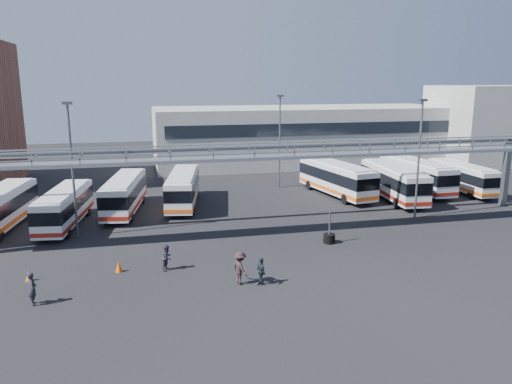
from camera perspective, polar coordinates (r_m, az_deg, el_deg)
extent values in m
plane|color=black|center=(34.61, 6.31, -7.19)|extent=(140.00, 140.00, 0.00)
cube|color=gray|center=(37.73, 4.00, 4.08)|extent=(50.00, 1.80, 0.22)
cube|color=gray|center=(36.80, 4.41, 5.35)|extent=(50.00, 0.10, 0.10)
cube|color=gray|center=(38.41, 3.64, 5.67)|extent=(50.00, 0.10, 0.10)
cube|color=#4C4F54|center=(41.50, 2.36, 5.15)|extent=(45.00, 0.50, 0.35)
cube|color=#9E9E99|center=(72.82, 5.32, 6.50)|extent=(42.00, 14.00, 8.00)
cube|color=#B2B2AD|center=(79.83, 24.92, 7.01)|extent=(14.00, 12.00, 11.00)
cylinder|color=#4C4F54|center=(39.49, -20.21, 2.10)|extent=(0.18, 0.18, 10.00)
cube|color=#4C4F54|center=(38.96, -20.79, 9.49)|extent=(0.70, 0.35, 0.22)
cylinder|color=#4C4F54|center=(44.66, 18.09, 3.39)|extent=(0.18, 0.18, 10.00)
cube|color=#4C4F54|center=(44.19, 18.54, 9.92)|extent=(0.70, 0.35, 0.22)
cylinder|color=#4C4F54|center=(55.16, 2.72, 5.64)|extent=(0.18, 0.18, 10.00)
cube|color=#4C4F54|center=(54.77, 2.77, 10.94)|extent=(0.70, 0.35, 0.22)
cube|color=silver|center=(44.74, -27.17, -1.61)|extent=(3.77, 10.86, 2.66)
cube|color=black|center=(44.67, -27.21, -1.22)|extent=(3.84, 10.92, 1.06)
cube|color=orange|center=(44.95, -27.05, -2.78)|extent=(3.83, 10.91, 0.34)
cylinder|color=black|center=(41.60, -27.25, -4.44)|extent=(0.41, 1.00, 0.97)
cylinder|color=black|center=(48.50, -26.80, -2.12)|extent=(0.41, 1.00, 0.97)
cylinder|color=black|center=(47.76, -24.36, -2.09)|extent=(0.41, 1.00, 0.97)
cube|color=silver|center=(43.48, -21.04, -1.57)|extent=(3.65, 10.21, 2.50)
cube|color=black|center=(43.41, -21.07, -1.19)|extent=(3.71, 10.27, 1.00)
cube|color=maroon|center=(43.69, -20.95, -2.70)|extent=(3.70, 10.26, 0.32)
cube|color=silver|center=(43.20, -21.18, 0.13)|extent=(3.28, 9.18, 0.15)
cylinder|color=black|center=(41.14, -23.45, -4.30)|extent=(0.40, 0.94, 0.91)
cylinder|color=black|center=(40.54, -20.72, -4.30)|extent=(0.40, 0.94, 0.91)
cylinder|color=black|center=(47.02, -21.09, -2.06)|extent=(0.40, 0.94, 0.91)
cylinder|color=black|center=(46.50, -18.68, -2.04)|extent=(0.40, 0.94, 0.91)
cube|color=silver|center=(46.52, -14.80, -0.15)|extent=(3.99, 10.72, 2.62)
cube|color=black|center=(46.45, -14.82, 0.22)|extent=(4.06, 10.79, 1.05)
cube|color=maroon|center=(46.72, -14.74, -1.26)|extent=(4.05, 10.78, 0.33)
cube|color=silver|center=(46.24, -14.90, 1.52)|extent=(3.59, 9.65, 0.15)
cylinder|color=black|center=(43.84, -16.86, -2.75)|extent=(0.43, 0.99, 0.95)
cylinder|color=black|center=(43.42, -14.10, -2.73)|extent=(0.43, 0.99, 0.95)
cylinder|color=black|center=(50.20, -15.25, -0.73)|extent=(0.43, 0.99, 0.95)
cylinder|color=black|center=(49.84, -12.83, -0.70)|extent=(0.43, 0.99, 0.95)
cube|color=silver|center=(47.79, -8.33, 0.48)|extent=(4.21, 10.79, 2.63)
cube|color=black|center=(47.73, -8.34, 0.85)|extent=(4.28, 10.86, 1.05)
cube|color=orange|center=(47.99, -8.30, -0.61)|extent=(4.27, 10.85, 0.34)
cube|color=silver|center=(47.52, -8.38, 2.13)|extent=(3.79, 9.71, 0.15)
cylinder|color=black|center=(44.93, -10.02, -2.02)|extent=(0.45, 0.99, 0.96)
cylinder|color=black|center=(44.72, -7.28, -1.99)|extent=(0.45, 0.99, 0.96)
cylinder|color=black|center=(51.44, -9.16, -0.13)|extent=(0.45, 0.99, 0.96)
cylinder|color=black|center=(51.26, -6.76, -0.10)|extent=(0.45, 0.99, 0.96)
cube|color=silver|center=(52.14, 9.16, 1.60)|extent=(4.35, 11.53, 2.82)
cube|color=black|center=(52.08, 9.17, 1.96)|extent=(4.42, 11.60, 1.13)
cube|color=orange|center=(52.34, 9.12, 0.53)|extent=(4.41, 11.58, 0.36)
cube|color=silver|center=(51.88, 9.21, 3.22)|extent=(3.91, 10.37, 0.16)
cylinder|color=black|center=(48.84, 10.15, -0.81)|extent=(0.47, 1.06, 1.02)
cylinder|color=black|center=(50.11, 12.39, -0.56)|extent=(0.47, 1.06, 1.02)
cylinder|color=black|center=(54.88, 6.11, 0.80)|extent=(0.47, 1.06, 1.02)
cylinder|color=black|center=(56.02, 8.19, 0.98)|extent=(0.47, 1.06, 1.02)
cube|color=silver|center=(51.70, 15.40, 1.19)|extent=(3.38, 11.30, 2.78)
cube|color=black|center=(51.64, 15.42, 1.55)|extent=(3.44, 11.36, 1.11)
cube|color=maroon|center=(51.89, 15.33, 0.12)|extent=(3.43, 11.35, 0.35)
cube|color=silver|center=(51.44, 15.49, 2.80)|extent=(3.04, 10.17, 0.16)
cylinder|color=black|center=(48.35, 15.78, -1.23)|extent=(0.38, 1.03, 1.01)
cylinder|color=black|center=(49.34, 18.20, -1.12)|extent=(0.38, 1.03, 1.01)
cylinder|color=black|center=(54.73, 12.71, 0.52)|extent=(0.38, 1.03, 1.01)
cylinder|color=black|center=(55.61, 14.91, 0.59)|extent=(0.38, 1.03, 1.01)
cube|color=silver|center=(56.26, 17.81, 1.94)|extent=(2.90, 11.22, 2.79)
cube|color=black|center=(56.21, 17.84, 2.27)|extent=(2.96, 11.29, 1.11)
cube|color=maroon|center=(56.44, 17.75, 0.95)|extent=(2.95, 11.27, 0.35)
cube|color=silver|center=(56.02, 17.92, 3.42)|extent=(2.61, 10.10, 0.16)
cylinder|color=black|center=(52.99, 18.75, -0.24)|extent=(0.34, 1.02, 1.01)
cylinder|color=black|center=(54.29, 20.76, -0.10)|extent=(0.34, 1.02, 1.01)
cylinder|color=black|center=(58.89, 14.92, 1.24)|extent=(0.34, 1.02, 1.01)
cylinder|color=black|center=(60.07, 16.82, 1.35)|extent=(0.34, 1.02, 1.01)
cube|color=silver|center=(57.67, 22.43, 1.63)|extent=(2.31, 9.94, 2.48)
cube|color=black|center=(57.62, 22.46, 1.92)|extent=(2.37, 10.00, 0.99)
cube|color=orange|center=(57.83, 22.36, 0.77)|extent=(2.36, 9.99, 0.32)
cube|color=silver|center=(57.45, 22.54, 2.92)|extent=(2.08, 8.95, 0.14)
cylinder|color=black|center=(54.79, 23.37, -0.26)|extent=(0.28, 0.90, 0.90)
cylinder|color=black|center=(56.00, 25.03, -0.16)|extent=(0.28, 0.90, 0.90)
cylinder|color=black|center=(59.90, 19.82, 1.05)|extent=(0.28, 0.90, 0.90)
cylinder|color=black|center=(61.01, 21.41, 1.13)|extent=(0.28, 0.90, 0.90)
imported|color=black|center=(29.40, -24.18, -10.03)|extent=(0.57, 0.74, 1.82)
imported|color=#2B2433|center=(32.08, -10.11, -7.38)|extent=(0.95, 1.00, 1.64)
imported|color=#2C1D1F|center=(29.44, -1.81, -8.68)|extent=(1.10, 1.45, 1.98)
imported|color=#1B2730|center=(29.41, 0.60, -9.05)|extent=(0.57, 1.02, 1.64)
cone|color=#D64E0B|center=(33.02, -24.53, -8.67)|extent=(0.50, 0.50, 0.67)
cone|color=#D64E0B|center=(32.59, -15.40, -8.20)|extent=(0.51, 0.51, 0.70)
cylinder|color=black|center=(37.25, 8.35, -5.60)|extent=(0.87, 0.87, 0.21)
cylinder|color=black|center=(37.18, 8.36, -5.26)|extent=(0.87, 0.87, 0.21)
cylinder|color=black|center=(37.11, 8.37, -4.93)|extent=(0.87, 0.87, 0.21)
cylinder|color=#4C4F54|center=(36.92, 8.40, -3.95)|extent=(0.12, 0.12, 2.48)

